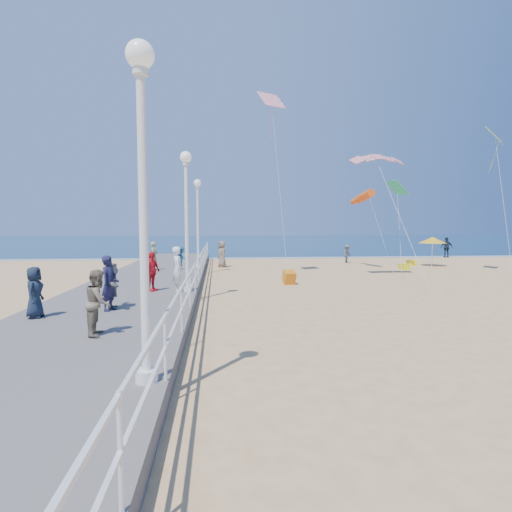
{
  "coord_description": "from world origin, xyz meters",
  "views": [
    {
      "loc": [
        -4.21,
        -15.4,
        2.9
      ],
      "look_at": [
        -2.5,
        2.0,
        1.6
      ],
      "focal_mm": 28.0,
      "sensor_mm": 36.0,
      "label": 1
    }
  ],
  "objects": [
    {
      "name": "lamp_post_far",
      "position": [
        -5.35,
        9.0,
        3.66
      ],
      "size": [
        0.44,
        0.44,
        5.32
      ],
      "color": "white",
      "rests_on": "boardwalk"
    },
    {
      "name": "spectator_4",
      "position": [
        -9.18,
        -4.09,
        1.1
      ],
      "size": [
        0.48,
        0.71,
        1.41
      ],
      "primitive_type": "imported",
      "rotation": [
        0.0,
        0.0,
        1.62
      ],
      "color": "#162132",
      "rests_on": "boardwalk"
    },
    {
      "name": "beach_walker_c",
      "position": [
        -3.85,
        12.99,
        0.93
      ],
      "size": [
        0.86,
        1.05,
        1.87
      ],
      "primitive_type": "imported",
      "rotation": [
        0.0,
        0.0,
        -1.24
      ],
      "color": "#7C6A56",
      "rests_on": "ground"
    },
    {
      "name": "box_kite",
      "position": [
        -0.62,
        4.14,
        0.3
      ],
      "size": [
        0.63,
        0.77,
        0.74
      ],
      "primitive_type": "cube",
      "rotation": [
        0.31,
        0.0,
        0.12
      ],
      "color": "#C9430B",
      "rests_on": "ground"
    },
    {
      "name": "woman_holding_toddler",
      "position": [
        -5.7,
        -0.06,
        1.27
      ],
      "size": [
        0.48,
        0.67,
        1.73
      ],
      "primitive_type": "imported",
      "rotation": [
        0.0,
        0.0,
        1.68
      ],
      "color": "white",
      "rests_on": "boardwalk"
    },
    {
      "name": "railing",
      "position": [
        -5.05,
        0.0,
        1.25
      ],
      "size": [
        0.05,
        42.0,
        0.55
      ],
      "color": "white",
      "rests_on": "boardwalk"
    },
    {
      "name": "spectator_5",
      "position": [
        -7.41,
        -2.99,
        1.1
      ],
      "size": [
        0.69,
        1.36,
        1.41
      ],
      "primitive_type": "imported",
      "rotation": [
        0.0,
        0.0,
        1.8
      ],
      "color": "slate",
      "rests_on": "boardwalk"
    },
    {
      "name": "kite_windsock",
      "position": [
        5.75,
        10.88,
        4.94
      ],
      "size": [
        1.05,
        2.9,
        1.13
      ],
      "primitive_type": "cylinder",
      "rotation": [
        1.36,
        0.0,
        0.17
      ],
      "color": "#DA4C12"
    },
    {
      "name": "spectator_3",
      "position": [
        -6.73,
        0.22,
        1.17
      ],
      "size": [
        0.78,
        0.96,
        1.53
      ],
      "primitive_type": "imported",
      "rotation": [
        0.0,
        0.0,
        1.04
      ],
      "color": "red",
      "rests_on": "boardwalk"
    },
    {
      "name": "boardwalk",
      "position": [
        -7.5,
        0.0,
        0.2
      ],
      "size": [
        5.0,
        44.0,
        0.4
      ],
      "primitive_type": "cube",
      "color": "slate",
      "rests_on": "ground"
    },
    {
      "name": "beach_umbrella",
      "position": [
        11.36,
        12.1,
        1.91
      ],
      "size": [
        1.9,
        1.9,
        2.14
      ],
      "color": "white",
      "rests_on": "ground"
    },
    {
      "name": "ground",
      "position": [
        0.0,
        0.0,
        0.0
      ],
      "size": [
        160.0,
        160.0,
        0.0
      ],
      "primitive_type": "plane",
      "color": "tan",
      "rests_on": "ground"
    },
    {
      "name": "spectator_0",
      "position": [
        -7.4,
        -3.32,
        1.22
      ],
      "size": [
        0.55,
        0.69,
        1.64
      ],
      "primitive_type": "imported",
      "rotation": [
        0.0,
        0.0,
        1.28
      ],
      "color": "#1B1938",
      "rests_on": "boardwalk"
    },
    {
      "name": "beach_chair_right",
      "position": [
        8.3,
        10.16,
        0.2
      ],
      "size": [
        0.55,
        0.55,
        0.4
      ],
      "primitive_type": "cube",
      "color": "yellow",
      "rests_on": "ground"
    },
    {
      "name": "ocean",
      "position": [
        0.0,
        65.0,
        0.01
      ],
      "size": [
        160.0,
        90.0,
        0.05
      ],
      "primitive_type": "cube",
      "color": "#0C2C4C",
      "rests_on": "ground"
    },
    {
      "name": "spectator_6",
      "position": [
        -7.79,
        7.84,
        1.22
      ],
      "size": [
        0.49,
        0.66,
        1.63
      ],
      "primitive_type": "imported",
      "rotation": [
        0.0,
        0.0,
        1.39
      ],
      "color": "#969667",
      "rests_on": "boardwalk"
    },
    {
      "name": "kite_diamond_green",
      "position": [
        7.98,
        10.8,
        5.51
      ],
      "size": [
        1.19,
        1.48,
        0.93
      ],
      "primitive_type": "cube",
      "rotation": [
        0.74,
        0.0,
        1.7
      ],
      "color": "#26B478"
    },
    {
      "name": "kite_diamond_multi",
      "position": [
        12.46,
        7.46,
        8.31
      ],
      "size": [
        1.59,
        1.6,
        1.04
      ],
      "primitive_type": "cube",
      "rotation": [
        0.86,
        0.0,
        0.81
      ],
      "color": "blue"
    },
    {
      "name": "surf_line",
      "position": [
        0.0,
        20.5,
        0.03
      ],
      "size": [
        160.0,
        1.2,
        0.04
      ],
      "primitive_type": "cube",
      "color": "silver",
      "rests_on": "ground"
    },
    {
      "name": "kite_diamond_redwhite",
      "position": [
        -1.11,
        7.4,
        10.0
      ],
      "size": [
        1.65,
        1.46,
        1.0
      ],
      "primitive_type": "cube",
      "rotation": [
        0.81,
        0.0,
        0.45
      ],
      "color": "red"
    },
    {
      "name": "lamp_post_mid",
      "position": [
        -5.35,
        0.0,
        3.66
      ],
      "size": [
        0.44,
        0.44,
        5.32
      ],
      "color": "white",
      "rests_on": "boardwalk"
    },
    {
      "name": "spectator_1",
      "position": [
        -6.93,
        -6.02,
        1.16
      ],
      "size": [
        0.62,
        0.77,
        1.52
      ],
      "primitive_type": "imported",
      "rotation": [
        0.0,
        0.0,
        1.64
      ],
      "color": "#7B6D55",
      "rests_on": "boardwalk"
    },
    {
      "name": "kite_parafoil",
      "position": [
        4.61,
        6.05,
        6.71
      ],
      "size": [
        2.97,
        0.94,
        0.65
      ],
      "primitive_type": null,
      "rotation": [
        0.44,
        0.0,
        0.0
      ],
      "color": "red"
    },
    {
      "name": "beach_chair_left",
      "position": [
        10.12,
        12.7,
        0.2
      ],
      "size": [
        0.55,
        0.55,
        0.4
      ],
      "primitive_type": "cube",
      "color": "yellow",
      "rests_on": "ground"
    },
    {
      "name": "lamp_post_near",
      "position": [
        -5.35,
        -9.0,
        3.66
      ],
      "size": [
        0.44,
        0.44,
        5.32
      ],
      "color": "white",
      "rests_on": "boardwalk"
    },
    {
      "name": "beach_walker_a",
      "position": [
        6.11,
        15.39,
        0.73
      ],
      "size": [
        1.05,
        1.05,
        1.46
      ],
      "primitive_type": "imported",
      "rotation": [
        0.0,
        0.0,
        0.78
      ],
      "color": "#505154",
      "rests_on": "ground"
    },
    {
      "name": "beach_walker_b",
      "position": [
        17.14,
        19.83,
        0.95
      ],
      "size": [
        1.15,
        0.56,
        1.89
      ],
      "primitive_type": "imported",
      "rotation": [
        0.0,
        0.0,
        3.05
      ],
      "color": "#182536",
      "rests_on": "ground"
    },
    {
      "name": "toddler_held",
      "position": [
        -5.55,
        0.09,
        1.67
      ],
      "size": [
        0.36,
        0.44,
        0.85
      ],
      "primitive_type": "imported",
      "rotation": [
        0.0,
        0.0,
        1.68
      ],
      "color": "teal",
      "rests_on": "boardwalk"
    }
  ]
}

